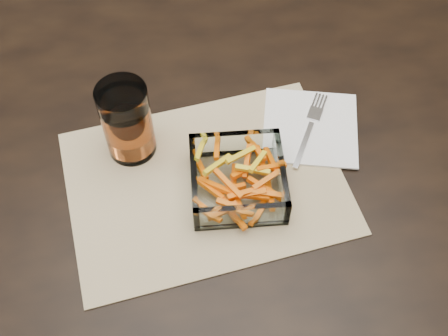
{
  "coord_description": "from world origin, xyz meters",
  "views": [
    {
      "loc": [
        -0.15,
        -0.61,
        1.54
      ],
      "look_at": [
        -0.08,
        -0.11,
        0.78
      ],
      "focal_mm": 45.0,
      "sensor_mm": 36.0,
      "label": 1
    }
  ],
  "objects": [
    {
      "name": "tumbler",
      "position": [
        -0.23,
        -0.02,
        0.82
      ],
      "size": [
        0.08,
        0.08,
        0.14
      ],
      "color": "white",
      "rests_on": "placemat"
    },
    {
      "name": "napkin",
      "position": [
        0.08,
        -0.02,
        0.76
      ],
      "size": [
        0.2,
        0.2,
        0.0
      ],
      "primitive_type": "cube",
      "rotation": [
        0.0,
        0.0,
        -0.23
      ],
      "color": "white",
      "rests_on": "placemat"
    },
    {
      "name": "fork",
      "position": [
        0.08,
        -0.02,
        0.76
      ],
      "size": [
        0.09,
        0.16,
        0.0
      ],
      "rotation": [
        0.0,
        0.0,
        -0.48
      ],
      "color": "silver",
      "rests_on": "napkin"
    },
    {
      "name": "glass_bowl",
      "position": [
        -0.06,
        -0.13,
        0.78
      ],
      "size": [
        0.16,
        0.16,
        0.06
      ],
      "rotation": [
        0.0,
        0.0,
        -0.05
      ],
      "color": "white",
      "rests_on": "placemat"
    },
    {
      "name": "dining_table",
      "position": [
        0.0,
        0.0,
        0.66
      ],
      "size": [
        1.6,
        0.9,
        0.75
      ],
      "color": "black",
      "rests_on": "ground"
    },
    {
      "name": "placemat",
      "position": [
        -0.11,
        -0.11,
        0.75
      ],
      "size": [
        0.49,
        0.39,
        0.0
      ],
      "primitive_type": "cube",
      "rotation": [
        0.0,
        0.0,
        0.15
      ],
      "color": "tan",
      "rests_on": "dining_table"
    }
  ]
}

